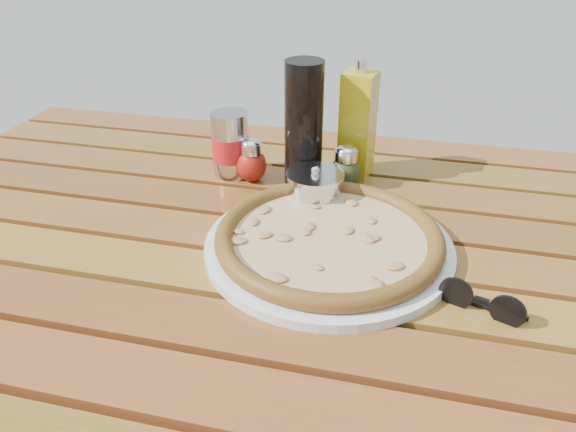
% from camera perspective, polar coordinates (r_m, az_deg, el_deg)
% --- Properties ---
extents(table, '(1.40, 0.90, 0.75)m').
position_cam_1_polar(table, '(0.89, -0.31, -6.55)').
color(table, '#37220C').
rests_on(table, ground).
extents(plate, '(0.48, 0.48, 0.01)m').
position_cam_1_polar(plate, '(0.82, 4.14, -3.10)').
color(plate, silver).
rests_on(plate, table).
extents(pizza, '(0.44, 0.44, 0.03)m').
position_cam_1_polar(pizza, '(0.81, 4.19, -2.17)').
color(pizza, beige).
rests_on(pizza, plate).
extents(pepper_shaker, '(0.07, 0.07, 0.08)m').
position_cam_1_polar(pepper_shaker, '(1.01, -3.74, 5.63)').
color(pepper_shaker, '#AF2014').
rests_on(pepper_shaker, table).
extents(oregano_shaker, '(0.07, 0.07, 0.08)m').
position_cam_1_polar(oregano_shaker, '(0.98, 5.87, 4.85)').
color(oregano_shaker, '#3B3F19').
rests_on(oregano_shaker, table).
extents(dark_bottle, '(0.07, 0.07, 0.22)m').
position_cam_1_polar(dark_bottle, '(0.97, 1.61, 9.20)').
color(dark_bottle, black).
rests_on(dark_bottle, table).
extents(soda_can, '(0.08, 0.08, 0.12)m').
position_cam_1_polar(soda_can, '(1.02, -5.85, 7.17)').
color(soda_can, '#BCBDC1').
rests_on(soda_can, table).
extents(olive_oil_cruet, '(0.06, 0.06, 0.21)m').
position_cam_1_polar(olive_oil_cruet, '(1.02, 7.09, 9.22)').
color(olive_oil_cruet, '#AF9712').
rests_on(olive_oil_cruet, table).
extents(parmesan_tin, '(0.10, 0.10, 0.07)m').
position_cam_1_polar(parmesan_tin, '(0.93, 2.74, 2.80)').
color(parmesan_tin, silver).
rests_on(parmesan_tin, table).
extents(sunglasses, '(0.11, 0.05, 0.04)m').
position_cam_1_polar(sunglasses, '(0.74, 19.07, -8.30)').
color(sunglasses, black).
rests_on(sunglasses, table).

